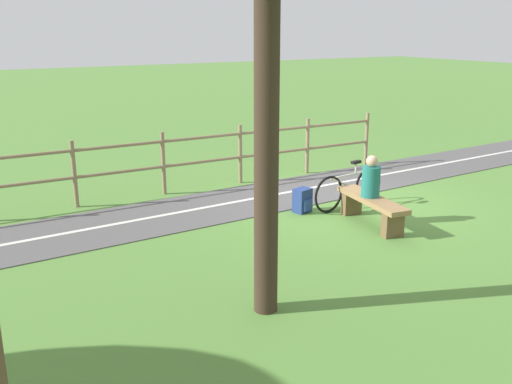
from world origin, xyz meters
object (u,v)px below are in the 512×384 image
object	(u,v)px
bench	(371,206)
bicycle	(349,188)
person_seated	(371,179)
backpack	(303,201)

from	to	relation	value
bench	bicycle	distance (m)	0.97
bench	person_seated	world-z (taller)	person_seated
bench	bicycle	bearing A→B (deg)	-9.18
bench	bicycle	world-z (taller)	bicycle
person_seated	backpack	bearing A→B (deg)	37.38
person_seated	backpack	size ratio (longest dim) A/B	1.62
bench	backpack	xyz separation A→B (m)	(1.13, 0.60, -0.11)
backpack	bench	bearing A→B (deg)	-152.18
person_seated	backpack	xyz separation A→B (m)	(1.07, 0.60, -0.56)
bicycle	backpack	bearing A→B (deg)	-19.67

